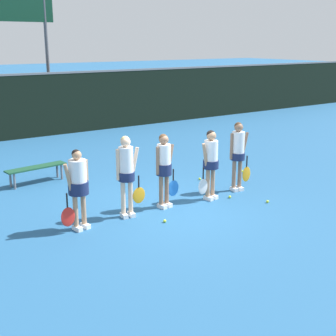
{
  "coord_description": "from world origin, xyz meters",
  "views": [
    {
      "loc": [
        -5.81,
        -8.39,
        3.74
      ],
      "look_at": [
        0.0,
        0.03,
        0.94
      ],
      "focal_mm": 50.0,
      "sensor_mm": 36.0,
      "label": 1
    }
  ],
  "objects_px": {
    "bench_courtside": "(36,169)",
    "player_1": "(127,170)",
    "tennis_ball_2": "(268,201)",
    "tennis_ball_4": "(230,197)",
    "player_3": "(211,159)",
    "tennis_ball_0": "(200,179)",
    "player_0": "(78,183)",
    "tennis_ball_1": "(165,221)",
    "tennis_ball_3": "(242,171)",
    "player_4": "(238,150)",
    "scoreboard": "(7,16)",
    "player_2": "(164,165)"
  },
  "relations": [
    {
      "from": "tennis_ball_0",
      "to": "player_4",
      "type": "bearing_deg",
      "value": -80.28
    },
    {
      "from": "player_4",
      "to": "player_2",
      "type": "bearing_deg",
      "value": -171.31
    },
    {
      "from": "player_0",
      "to": "player_3",
      "type": "relative_size",
      "value": 0.98
    },
    {
      "from": "player_1",
      "to": "player_2",
      "type": "height_order",
      "value": "player_1"
    },
    {
      "from": "player_0",
      "to": "player_4",
      "type": "bearing_deg",
      "value": -10.6
    },
    {
      "from": "bench_courtside",
      "to": "tennis_ball_1",
      "type": "height_order",
      "value": "bench_courtside"
    },
    {
      "from": "tennis_ball_1",
      "to": "tennis_ball_3",
      "type": "relative_size",
      "value": 1.0
    },
    {
      "from": "tennis_ball_0",
      "to": "bench_courtside",
      "type": "bearing_deg",
      "value": 149.03
    },
    {
      "from": "bench_courtside",
      "to": "tennis_ball_4",
      "type": "bearing_deg",
      "value": -55.35
    },
    {
      "from": "tennis_ball_2",
      "to": "tennis_ball_4",
      "type": "bearing_deg",
      "value": 123.54
    },
    {
      "from": "tennis_ball_0",
      "to": "tennis_ball_1",
      "type": "height_order",
      "value": "same"
    },
    {
      "from": "scoreboard",
      "to": "player_1",
      "type": "xyz_separation_m",
      "value": [
        -1.09,
        -11.29,
        -3.62
      ]
    },
    {
      "from": "player_1",
      "to": "tennis_ball_2",
      "type": "height_order",
      "value": "player_1"
    },
    {
      "from": "tennis_ball_2",
      "to": "tennis_ball_3",
      "type": "relative_size",
      "value": 1.02
    },
    {
      "from": "tennis_ball_1",
      "to": "tennis_ball_2",
      "type": "height_order",
      "value": "tennis_ball_2"
    },
    {
      "from": "player_3",
      "to": "player_2",
      "type": "bearing_deg",
      "value": 163.1
    },
    {
      "from": "bench_courtside",
      "to": "tennis_ball_1",
      "type": "distance_m",
      "value": 4.52
    },
    {
      "from": "tennis_ball_0",
      "to": "tennis_ball_3",
      "type": "height_order",
      "value": "same"
    },
    {
      "from": "tennis_ball_0",
      "to": "tennis_ball_1",
      "type": "distance_m",
      "value": 3.28
    },
    {
      "from": "player_3",
      "to": "tennis_ball_2",
      "type": "bearing_deg",
      "value": -55.69
    },
    {
      "from": "player_3",
      "to": "tennis_ball_3",
      "type": "height_order",
      "value": "player_3"
    },
    {
      "from": "tennis_ball_2",
      "to": "bench_courtside",
      "type": "bearing_deg",
      "value": 130.18
    },
    {
      "from": "tennis_ball_0",
      "to": "player_1",
      "type": "bearing_deg",
      "value": -157.16
    },
    {
      "from": "tennis_ball_0",
      "to": "tennis_ball_2",
      "type": "xyz_separation_m",
      "value": [
        0.15,
        -2.41,
        0.0
      ]
    },
    {
      "from": "player_3",
      "to": "player_4",
      "type": "relative_size",
      "value": 0.96
    },
    {
      "from": "player_2",
      "to": "tennis_ball_0",
      "type": "relative_size",
      "value": 25.52
    },
    {
      "from": "player_3",
      "to": "tennis_ball_3",
      "type": "bearing_deg",
      "value": 20.44
    },
    {
      "from": "player_0",
      "to": "player_3",
      "type": "xyz_separation_m",
      "value": [
        3.39,
        -0.06,
        0.03
      ]
    },
    {
      "from": "scoreboard",
      "to": "bench_courtside",
      "type": "bearing_deg",
      "value": -103.57
    },
    {
      "from": "player_3",
      "to": "player_0",
      "type": "bearing_deg",
      "value": 169.7
    },
    {
      "from": "scoreboard",
      "to": "tennis_ball_1",
      "type": "bearing_deg",
      "value": -92.95
    },
    {
      "from": "tennis_ball_2",
      "to": "tennis_ball_4",
      "type": "relative_size",
      "value": 1.04
    },
    {
      "from": "tennis_ball_0",
      "to": "tennis_ball_4",
      "type": "bearing_deg",
      "value": -102.33
    },
    {
      "from": "bench_courtside",
      "to": "tennis_ball_2",
      "type": "height_order",
      "value": "bench_courtside"
    },
    {
      "from": "tennis_ball_2",
      "to": "tennis_ball_4",
      "type": "distance_m",
      "value": 0.92
    },
    {
      "from": "player_3",
      "to": "tennis_ball_2",
      "type": "xyz_separation_m",
      "value": [
        0.95,
        -1.0,
        -0.98
      ]
    },
    {
      "from": "scoreboard",
      "to": "tennis_ball_0",
      "type": "relative_size",
      "value": 88.47
    },
    {
      "from": "player_1",
      "to": "tennis_ball_3",
      "type": "xyz_separation_m",
      "value": [
        4.56,
        1.2,
        -1.04
      ]
    },
    {
      "from": "tennis_ball_2",
      "to": "scoreboard",
      "type": "bearing_deg",
      "value": 99.6
    },
    {
      "from": "player_2",
      "to": "tennis_ball_0",
      "type": "distance_m",
      "value": 2.58
    },
    {
      "from": "player_4",
      "to": "tennis_ball_4",
      "type": "xyz_separation_m",
      "value": [
        -0.57,
        -0.38,
        -1.02
      ]
    },
    {
      "from": "scoreboard",
      "to": "bench_courtside",
      "type": "xyz_separation_m",
      "value": [
        -1.86,
        -7.73,
        -4.29
      ]
    },
    {
      "from": "bench_courtside",
      "to": "player_1",
      "type": "distance_m",
      "value": 3.71
    },
    {
      "from": "player_1",
      "to": "tennis_ball_4",
      "type": "height_order",
      "value": "player_1"
    },
    {
      "from": "player_4",
      "to": "tennis_ball_4",
      "type": "bearing_deg",
      "value": -137.29
    },
    {
      "from": "player_3",
      "to": "scoreboard",
      "type": "bearing_deg",
      "value": 86.47
    },
    {
      "from": "player_3",
      "to": "tennis_ball_4",
      "type": "relative_size",
      "value": 26.08
    },
    {
      "from": "tennis_ball_0",
      "to": "tennis_ball_2",
      "type": "relative_size",
      "value": 0.99
    },
    {
      "from": "player_0",
      "to": "tennis_ball_1",
      "type": "height_order",
      "value": "player_0"
    },
    {
      "from": "player_2",
      "to": "tennis_ball_2",
      "type": "bearing_deg",
      "value": -35.9
    }
  ]
}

